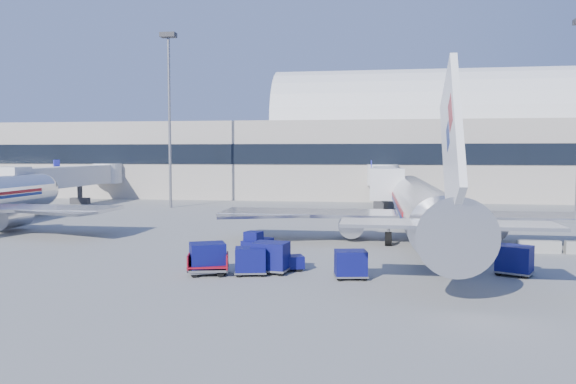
% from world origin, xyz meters
% --- Properties ---
extents(ground, '(260.00, 260.00, 0.00)m').
position_xyz_m(ground, '(0.00, 0.00, 0.00)').
color(ground, gray).
rests_on(ground, ground).
extents(terminal, '(170.00, 28.15, 21.00)m').
position_xyz_m(terminal, '(-13.60, 55.96, 7.52)').
color(terminal, '#B2AA9E').
rests_on(terminal, ground).
extents(airliner_main, '(32.00, 37.26, 12.07)m').
position_xyz_m(airliner_main, '(10.00, 4.51, 2.93)').
color(airliner_main, silver).
rests_on(airliner_main, ground).
extents(jetbridge_near, '(4.40, 27.50, 6.25)m').
position_xyz_m(jetbridge_near, '(7.60, 30.81, 3.93)').
color(jetbridge_near, silver).
rests_on(jetbridge_near, ground).
extents(jetbridge_mid, '(4.40, 27.50, 6.25)m').
position_xyz_m(jetbridge_mid, '(-34.40, 30.81, 3.93)').
color(jetbridge_mid, silver).
rests_on(jetbridge_mid, ground).
extents(mast_west, '(2.00, 1.20, 22.60)m').
position_xyz_m(mast_west, '(-20.00, 30.00, 14.79)').
color(mast_west, slate).
rests_on(mast_west, ground).
extents(barrier_near, '(3.00, 0.55, 0.90)m').
position_xyz_m(barrier_near, '(18.00, 2.00, 0.45)').
color(barrier_near, '#9E9E96').
rests_on(barrier_near, ground).
extents(tug_lead, '(2.52, 1.85, 1.48)m').
position_xyz_m(tug_lead, '(0.81, -6.80, 0.68)').
color(tug_lead, '#0A0C50').
rests_on(tug_lead, ground).
extents(tug_right, '(2.67, 2.01, 1.56)m').
position_xyz_m(tug_right, '(12.58, -2.17, 0.71)').
color(tug_right, '#0A0C50').
rests_on(tug_right, ground).
extents(tug_left, '(2.04, 2.80, 1.64)m').
position_xyz_m(tug_left, '(-1.99, -1.30, 0.75)').
color(tug_left, '#0A0C50').
rests_on(tug_left, ground).
extents(cart_train_a, '(2.34, 1.92, 1.86)m').
position_xyz_m(cart_train_a, '(0.18, -7.54, 0.99)').
color(cart_train_a, '#0A0C50').
rests_on(cart_train_a, ground).
extents(cart_train_b, '(2.12, 1.78, 1.64)m').
position_xyz_m(cart_train_b, '(-0.90, -8.28, 0.87)').
color(cart_train_b, '#0A0C50').
rests_on(cart_train_b, ground).
extents(cart_train_c, '(2.61, 2.35, 1.88)m').
position_xyz_m(cart_train_c, '(-3.45, -8.47, 1.00)').
color(cart_train_c, '#0A0C50').
rests_on(cart_train_c, ground).
extents(cart_solo_near, '(2.08, 1.72, 1.64)m').
position_xyz_m(cart_solo_near, '(4.96, -8.40, 0.87)').
color(cart_solo_near, '#0A0C50').
rests_on(cart_solo_near, ground).
extents(cart_solo_far, '(2.48, 2.27, 1.77)m').
position_xyz_m(cart_solo_far, '(14.41, -6.09, 0.94)').
color(cart_solo_far, '#0A0C50').
rests_on(cart_solo_far, ground).
extents(cart_open_red, '(2.65, 2.13, 0.63)m').
position_xyz_m(cart_open_red, '(-3.33, -8.66, 0.45)').
color(cart_open_red, slate).
rests_on(cart_open_red, ground).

